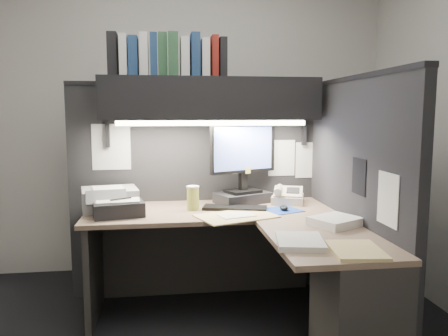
{
  "coord_description": "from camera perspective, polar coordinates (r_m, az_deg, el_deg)",
  "views": [
    {
      "loc": [
        -0.21,
        -2.41,
        1.4
      ],
      "look_at": [
        0.19,
        0.51,
        1.03
      ],
      "focal_mm": 35.0,
      "sensor_mm": 36.0,
      "label": 1
    }
  ],
  "objects": [
    {
      "name": "wall_back",
      "position": [
        3.92,
        -4.77,
        6.44
      ],
      "size": [
        3.5,
        0.04,
        2.7
      ],
      "primitive_type": "cube",
      "color": "#BBB8B2",
      "rests_on": "floor"
    },
    {
      "name": "wall_front",
      "position": [
        0.94,
        5.07,
        4.31
      ],
      "size": [
        3.5,
        0.04,
        2.7
      ],
      "primitive_type": "cube",
      "color": "#BBB8B2",
      "rests_on": "floor"
    },
    {
      "name": "partition_back",
      "position": [
        3.4,
        -3.66,
        -2.97
      ],
      "size": [
        1.9,
        0.06,
        1.6
      ],
      "primitive_type": "cube",
      "color": "black",
      "rests_on": "floor"
    },
    {
      "name": "partition_right",
      "position": [
        2.91,
        16.54,
        -4.97
      ],
      "size": [
        0.06,
        1.5,
        1.6
      ],
      "primitive_type": "cube",
      "color": "black",
      "rests_on": "floor"
    },
    {
      "name": "desk",
      "position": [
        2.67,
        6.69,
        -13.85
      ],
      "size": [
        1.7,
        1.53,
        0.73
      ],
      "color": "#8C6E59",
      "rests_on": "floor"
    },
    {
      "name": "overhead_shelf",
      "position": [
        3.18,
        -1.79,
        9.0
      ],
      "size": [
        1.55,
        0.34,
        0.3
      ],
      "primitive_type": "cube",
      "color": "black",
      "rests_on": "partition_back"
    },
    {
      "name": "task_light_tube",
      "position": [
        3.04,
        -1.5,
        5.89
      ],
      "size": [
        1.32,
        0.04,
        0.04
      ],
      "primitive_type": "cylinder",
      "rotation": [
        0.0,
        1.57,
        0.0
      ],
      "color": "white",
      "rests_on": "overhead_shelf"
    },
    {
      "name": "monitor",
      "position": [
        3.25,
        2.52,
        -0.51
      ],
      "size": [
        0.52,
        0.37,
        0.59
      ],
      "rotation": [
        0.0,
        0.0,
        0.4
      ],
      "color": "black",
      "rests_on": "desk"
    },
    {
      "name": "keyboard",
      "position": [
        3.06,
        1.44,
        -5.23
      ],
      "size": [
        0.47,
        0.26,
        0.02
      ],
      "primitive_type": "cube",
      "rotation": [
        0.0,
        0.0,
        -0.27
      ],
      "color": "black",
      "rests_on": "desk"
    },
    {
      "name": "mousepad",
      "position": [
        3.05,
        7.49,
        -5.49
      ],
      "size": [
        0.31,
        0.3,
        0.0
      ],
      "primitive_type": "cube",
      "rotation": [
        0.0,
        0.0,
        0.38
      ],
      "color": "navy",
      "rests_on": "desk"
    },
    {
      "name": "mouse",
      "position": [
        3.04,
        7.84,
        -5.18
      ],
      "size": [
        0.06,
        0.09,
        0.03
      ],
      "primitive_type": "ellipsoid",
      "rotation": [
        0.0,
        0.0,
        -0.07
      ],
      "color": "black",
      "rests_on": "mousepad"
    },
    {
      "name": "telephone",
      "position": [
        3.31,
        8.32,
        -3.73
      ],
      "size": [
        0.3,
        0.3,
        0.09
      ],
      "primitive_type": "cube",
      "rotation": [
        0.0,
        0.0,
        -0.34
      ],
      "color": "beige",
      "rests_on": "desk"
    },
    {
      "name": "coffee_cup",
      "position": [
        3.04,
        -4.08,
        -4.02
      ],
      "size": [
        0.11,
        0.11,
        0.16
      ],
      "primitive_type": "cylinder",
      "rotation": [
        0.0,
        0.0,
        0.43
      ],
      "color": "#C1BD4D",
      "rests_on": "desk"
    },
    {
      "name": "printer",
      "position": [
        3.15,
        -14.69,
        -3.93
      ],
      "size": [
        0.42,
        0.38,
        0.15
      ],
      "primitive_type": "cube",
      "rotation": [
        0.0,
        0.0,
        0.2
      ],
      "color": "#999C9E",
      "rests_on": "desk"
    },
    {
      "name": "notebook_stack",
      "position": [
        2.96,
        -13.66,
        -5.12
      ],
      "size": [
        0.37,
        0.32,
        0.1
      ],
      "primitive_type": "cube",
      "rotation": [
        0.0,
        0.0,
        0.21
      ],
      "color": "black",
      "rests_on": "desk"
    },
    {
      "name": "open_folder",
      "position": [
        2.85,
        1.61,
        -6.31
      ],
      "size": [
        0.57,
        0.47,
        0.01
      ],
      "primitive_type": "cube",
      "rotation": [
        0.0,
        0.0,
        0.36
      ],
      "color": "#D8BF79",
      "rests_on": "desk"
    },
    {
      "name": "paper_stack_a",
      "position": [
        2.71,
        14.32,
        -6.77
      ],
      "size": [
        0.34,
        0.32,
        0.05
      ],
      "primitive_type": "cube",
      "rotation": [
        0.0,
        0.0,
        0.48
      ],
      "color": "white",
      "rests_on": "desk"
    },
    {
      "name": "paper_stack_b",
      "position": [
        2.3,
        9.89,
        -9.42
      ],
      "size": [
        0.28,
        0.33,
        0.03
      ],
      "primitive_type": "cube",
      "rotation": [
        0.0,
        0.0,
        -0.19
      ],
      "color": "white",
      "rests_on": "desk"
    },
    {
      "name": "manila_stack",
      "position": [
        2.24,
        16.85,
        -10.24
      ],
      "size": [
        0.27,
        0.33,
        0.02
      ],
      "primitive_type": "cube",
      "rotation": [
        0.0,
        0.0,
        -0.12
      ],
      "color": "#D8BF79",
      "rests_on": "desk"
    },
    {
      "name": "binder_row",
      "position": [
        3.19,
        -7.45,
        14.21
      ],
      "size": [
        0.82,
        0.26,
        0.3
      ],
      "color": "black",
      "rests_on": "overhead_shelf"
    },
    {
      "name": "pinned_papers",
      "position": [
        3.06,
        4.15,
        0.7
      ],
      "size": [
        1.76,
        1.31,
        0.51
      ],
      "color": "white",
      "rests_on": "partition_back"
    }
  ]
}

